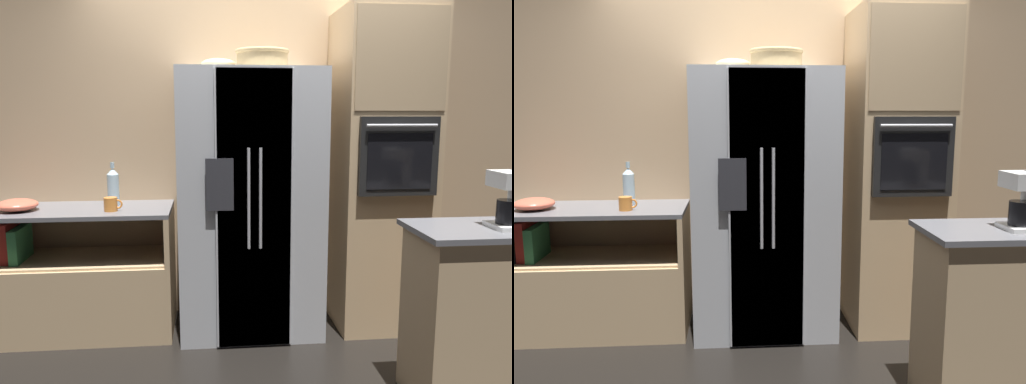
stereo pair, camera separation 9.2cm
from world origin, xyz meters
The scene contains 11 objects.
ground_plane centered at (0.00, 0.00, 0.00)m, with size 20.00×20.00×0.00m, color black.
wall_back centered at (0.00, 0.46, 1.40)m, with size 12.00×0.06×2.80m.
counter_left centered at (-1.34, 0.13, 0.34)m, with size 1.38×0.60×0.91m.
refrigerator centered at (-0.07, 0.08, 0.93)m, with size 0.99×0.73×1.87m.
wall_oven centered at (0.89, 0.10, 1.15)m, with size 0.65×0.72×2.29m.
island_counter centered at (1.08, -1.00, 0.50)m, with size 0.79×0.49×0.98m.
wicker_basket centered at (0.01, 0.02, 1.94)m, with size 0.36×0.36×0.12m.
fruit_bowl centered at (-0.28, 0.15, 1.91)m, with size 0.24×0.24×0.08m.
bottle_tall centered at (-1.05, 0.23, 1.05)m, with size 0.08×0.08×0.31m.
mug centered at (-1.03, 0.01, 0.96)m, with size 0.13×0.09×0.09m.
mixing_bowl centered at (-1.67, 0.09, 0.95)m, with size 0.27×0.27×0.08m.
Camera 1 is at (-0.38, -3.42, 1.58)m, focal length 35.00 mm.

